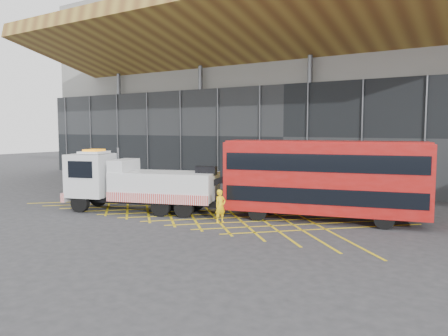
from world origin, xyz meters
The scene contains 6 objects.
ground_plane centered at (0.00, 0.00, 0.00)m, with size 120.00×120.00×0.00m, color #2D2D30.
road_markings centered at (2.40, 0.00, 0.01)m, with size 21.56×7.16×0.01m.
construction_building centered at (1.92, 18.40, 8.98)m, with size 55.00×23.97×18.00m.
recovery_truck centered at (-0.82, -1.66, 1.63)m, with size 9.96×5.04×3.52m.
bus_towed centered at (8.84, 1.68, 2.24)m, with size 10.14×4.79×4.03m.
worker centered at (4.77, -1.52, 0.83)m, with size 0.60×0.40×1.65m, color yellow.
Camera 1 is at (16.59, -19.19, 4.66)m, focal length 35.00 mm.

